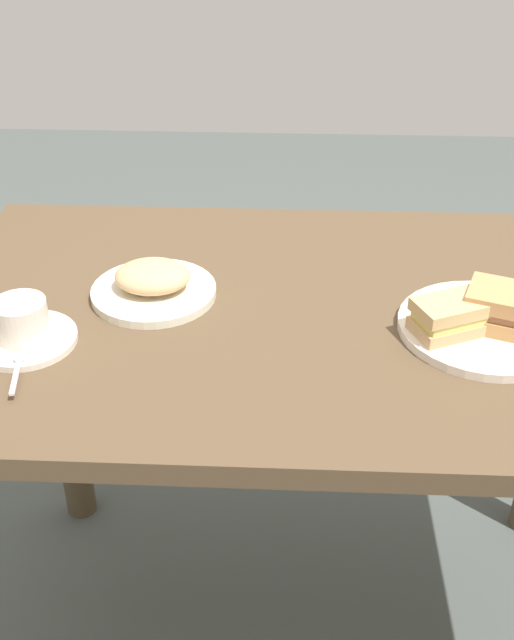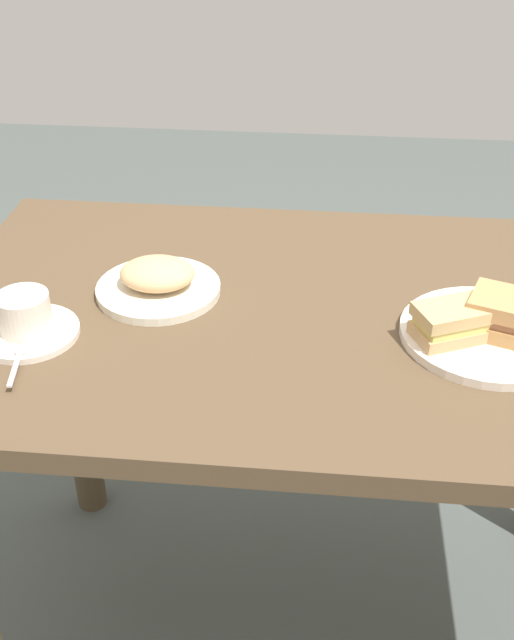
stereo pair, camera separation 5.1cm
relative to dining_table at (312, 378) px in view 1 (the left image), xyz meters
name	(u,v)px [view 1 (the left image)]	position (x,y,z in m)	size (l,w,h in m)	color
ground_plane	(301,618)	(0.00, 0.00, -0.63)	(6.00, 6.00, 0.00)	#49514C
dining_table	(312,378)	(0.00, 0.00, 0.00)	(1.22, 0.73, 0.77)	brown
sandwich_plate	(484,328)	(0.25, -0.06, 0.15)	(0.26, 0.26, 0.01)	silver
sandwich_front	(511,310)	(0.28, -0.06, 0.18)	(0.15, 0.12, 0.06)	tan
sandwich_back	(458,314)	(0.20, -0.07, 0.18)	(0.15, 0.12, 0.05)	tan
coffee_saucer	(25,340)	(-0.43, -0.12, 0.14)	(0.15, 0.15, 0.01)	silver
coffee_cup	(21,318)	(-0.43, -0.12, 0.18)	(0.09, 0.09, 0.06)	silver
spoon	(18,365)	(-0.41, -0.19, 0.15)	(0.03, 0.10, 0.01)	silver
side_plate	(154,292)	(-0.26, 0.02, 0.15)	(0.20, 0.20, 0.01)	silver
side_food_pile	(153,276)	(-0.26, 0.02, 0.18)	(0.12, 0.10, 0.04)	tan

